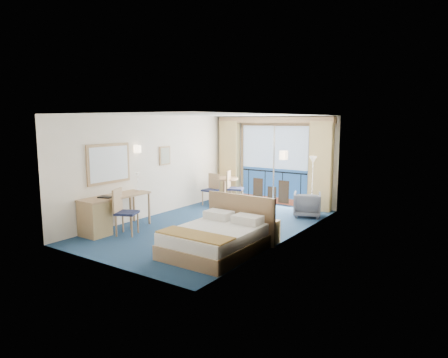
% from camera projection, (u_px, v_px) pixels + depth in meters
% --- Properties ---
extents(floor, '(6.50, 6.50, 0.00)m').
position_uv_depth(floor, '(213.00, 226.00, 9.83)').
color(floor, navy).
rests_on(floor, ground).
extents(room_walls, '(4.04, 6.54, 2.72)m').
position_uv_depth(room_walls, '(213.00, 154.00, 9.57)').
color(room_walls, beige).
rests_on(room_walls, ground).
extents(balcony_door, '(2.36, 0.03, 2.52)m').
position_uv_depth(balcony_door, '(274.00, 167.00, 12.30)').
color(balcony_door, navy).
rests_on(balcony_door, room_walls).
extents(curtain_left, '(0.65, 0.22, 2.55)m').
position_uv_depth(curtain_left, '(230.00, 160.00, 13.02)').
color(curtain_left, tan).
rests_on(curtain_left, room_walls).
extents(curtain_right, '(0.65, 0.22, 2.55)m').
position_uv_depth(curtain_right, '(321.00, 166.00, 11.30)').
color(curtain_right, tan).
rests_on(curtain_right, room_walls).
extents(pelmet, '(3.80, 0.25, 0.18)m').
position_uv_depth(pelmet, '(273.00, 120.00, 11.99)').
color(pelmet, '#A97C5C').
rests_on(pelmet, room_walls).
extents(mirror, '(0.05, 1.25, 0.95)m').
position_uv_depth(mirror, '(109.00, 164.00, 9.48)').
color(mirror, '#A97C5C').
rests_on(mirror, room_walls).
extents(wall_print, '(0.04, 0.42, 0.52)m').
position_uv_depth(wall_print, '(165.00, 156.00, 11.06)').
color(wall_print, '#A97C5C').
rests_on(wall_print, room_walls).
extents(sconce_left, '(0.18, 0.18, 0.18)m').
position_uv_depth(sconce_left, '(137.00, 149.00, 10.15)').
color(sconce_left, beige).
rests_on(sconce_left, room_walls).
extents(sconce_right, '(0.18, 0.18, 0.18)m').
position_uv_depth(sconce_right, '(284.00, 155.00, 8.36)').
color(sconce_right, beige).
rests_on(sconce_right, room_walls).
extents(bed, '(1.63, 1.93, 1.02)m').
position_uv_depth(bed, '(216.00, 239.00, 7.79)').
color(bed, '#A97C5C').
rests_on(bed, ground).
extents(nightstand, '(0.38, 0.36, 0.49)m').
position_uv_depth(nightstand, '(269.00, 232.00, 8.40)').
color(nightstand, tan).
rests_on(nightstand, ground).
extents(phone, '(0.18, 0.15, 0.07)m').
position_uv_depth(phone, '(271.00, 219.00, 8.32)').
color(phone, white).
rests_on(phone, nightstand).
extents(armchair, '(0.92, 0.93, 0.66)m').
position_uv_depth(armchair, '(307.00, 204.00, 10.73)').
color(armchair, '#474C56').
rests_on(armchair, ground).
extents(floor_lamp, '(0.23, 0.23, 1.63)m').
position_uv_depth(floor_lamp, '(313.00, 171.00, 10.64)').
color(floor_lamp, silver).
rests_on(floor_lamp, ground).
extents(desk, '(0.60, 1.76, 0.82)m').
position_uv_depth(desk, '(99.00, 215.00, 9.02)').
color(desk, '#A97C5C').
rests_on(desk, ground).
extents(desk_chair, '(0.61, 0.60, 1.05)m').
position_uv_depth(desk_chair, '(123.00, 209.00, 8.99)').
color(desk_chair, '#1C2241').
rests_on(desk_chair, ground).
extents(folder, '(0.36, 0.32, 0.03)m').
position_uv_depth(folder, '(106.00, 197.00, 9.11)').
color(folder, black).
rests_on(folder, desk).
extents(desk_lamp, '(0.12, 0.12, 0.45)m').
position_uv_depth(desk_lamp, '(137.00, 178.00, 9.89)').
color(desk_lamp, silver).
rests_on(desk_lamp, desk).
extents(round_table, '(0.87, 0.87, 0.78)m').
position_uv_depth(round_table, '(224.00, 184.00, 12.55)').
color(round_table, '#A97C5C').
rests_on(round_table, ground).
extents(table_chair_a, '(0.59, 0.59, 1.05)m').
position_uv_depth(table_chair_a, '(232.00, 186.00, 12.14)').
color(table_chair_a, '#1C2241').
rests_on(table_chair_a, ground).
extents(table_chair_b, '(0.42, 0.43, 0.95)m').
position_uv_depth(table_chair_b, '(212.00, 187.00, 12.22)').
color(table_chair_b, '#1C2241').
rests_on(table_chair_b, ground).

